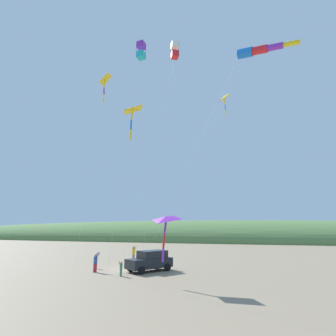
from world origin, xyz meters
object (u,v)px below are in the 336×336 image
parked_car (150,261)px  kite_delta_purple_drifting (104,79)px  cooler_box (157,265)px  person_bystander_far (134,253)px  kite_delta_green_low_center (132,110)px  kite_windsock_rainbow_low_near (258,50)px  person_child_grey_jacket (121,268)px  person_child_green_jacket (96,262)px  person_adult_flyer (96,261)px  kite_box_long_streamer_left (175,50)px  kite_box_orange_high_right (141,51)px  kite_delta_blue_topmost (166,220)px  kite_delta_black_fish_shape (224,98)px

parked_car → kite_delta_purple_drifting: size_ratio=0.23×
kite_delta_purple_drifting → cooler_box: bearing=-38.3°
person_bystander_far → kite_delta_green_low_center: kite_delta_green_low_center is taller
kite_windsock_rainbow_low_near → person_child_grey_jacket: bearing=77.1°
person_child_green_jacket → person_bystander_far: person_bystander_far is taller
person_adult_flyer → person_bystander_far: 8.04m
person_bystander_far → kite_windsock_rainbow_low_near: kite_windsock_rainbow_low_near is taller
person_child_grey_jacket → kite_delta_green_low_center: size_ratio=0.09×
person_bystander_far → person_adult_flyer: bearing=177.0°
parked_car → kite_delta_purple_drifting: bearing=120.0°
person_child_grey_jacket → person_adult_flyer: bearing=69.9°
kite_box_long_streamer_left → kite_box_orange_high_right: kite_box_long_streamer_left is taller
kite_delta_blue_topmost → kite_delta_green_low_center: bearing=108.3°
parked_car → person_child_grey_jacket: bearing=152.3°
cooler_box → kite_box_orange_high_right: bearing=-177.8°
kite_delta_blue_topmost → kite_box_long_streamer_left: 16.69m
kite_delta_blue_topmost → kite_windsock_rainbow_low_near: size_ratio=0.62×
kite_delta_black_fish_shape → kite_box_orange_high_right: 9.80m
person_child_green_jacket → kite_delta_black_fish_shape: bearing=-83.5°
person_adult_flyer → person_child_green_jacket: size_ratio=1.46×
kite_delta_blue_topmost → parked_car: bearing=29.4°
kite_box_long_streamer_left → kite_windsock_rainbow_low_near: kite_box_long_streamer_left is taller
cooler_box → person_bystander_far: (3.36, 4.04, 0.80)m
person_child_grey_jacket → kite_box_orange_high_right: 20.38m
person_child_green_jacket → kite_box_long_streamer_left: (-2.87, -8.97, 20.40)m
cooler_box → kite_delta_purple_drifting: (-5.42, 4.28, 19.00)m
person_child_green_jacket → kite_box_orange_high_right: (-3.78, -5.79, 20.32)m
cooler_box → kite_delta_blue_topmost: size_ratio=0.06×
kite_delta_black_fish_shape → person_bystander_far: bearing=68.8°
parked_car → kite_windsock_rainbow_low_near: bearing=-118.6°
parked_car → person_child_green_jacket: parked_car is taller
person_bystander_far → kite_delta_blue_topmost: 14.15m
kite_delta_green_low_center → kite_windsock_rainbow_low_near: bearing=-87.2°
kite_delta_black_fish_shape → kite_box_orange_high_right: kite_box_orange_high_right is taller
cooler_box → kite_box_long_streamer_left: bearing=-148.5°
person_adult_flyer → kite_delta_blue_topmost: (-3.55, -7.74, 3.62)m
person_child_green_jacket → kite_delta_green_low_center: (-6.35, -6.20, 12.77)m
kite_delta_black_fish_shape → kite_delta_blue_topmost: bearing=147.4°
kite_box_long_streamer_left → kite_delta_black_fish_shape: (4.38, -4.31, -3.53)m
person_child_grey_jacket → parked_car: bearing=-27.7°
kite_windsock_rainbow_low_near → kite_delta_purple_drifting: bearing=78.2°
kite_delta_blue_topmost → kite_windsock_rainbow_low_near: 14.81m
kite_delta_purple_drifting → kite_delta_black_fish_shape: 12.86m
parked_car → kite_windsock_rainbow_low_near: (-5.76, -10.56, 16.37)m
person_child_green_jacket → person_bystander_far: 6.29m
person_bystander_far → kite_delta_blue_topmost: kite_delta_blue_topmost is taller
person_child_green_jacket → kite_delta_green_low_center: size_ratio=0.09×
parked_car → person_child_grey_jacket: parked_car is taller
person_child_green_jacket → kite_box_orange_high_right: 21.46m
kite_box_orange_high_right → kite_windsock_rainbow_low_near: size_ratio=1.22×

